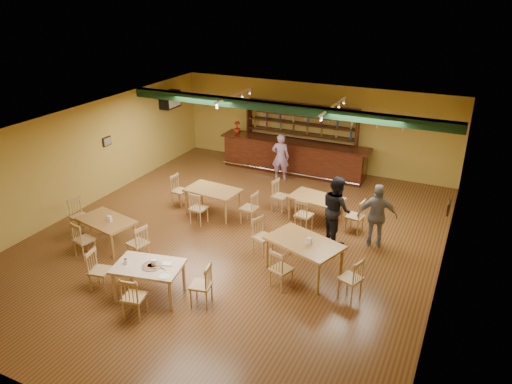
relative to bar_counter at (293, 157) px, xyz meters
The scene contains 23 objects.
floor 5.20m from the bar_counter, 85.18° to the right, with size 12.00×12.00×0.00m, color #543518.
ceiling_beam 3.32m from the bar_counter, 79.52° to the right, with size 10.00×0.30×0.25m, color black.
track_rail_left 3.25m from the bar_counter, 127.96° to the right, with size 0.05×2.50×0.05m, color white.
track_rail_right 3.47m from the bar_counter, 43.65° to the right, with size 0.05×2.50×0.05m, color white.
ac_unit 4.81m from the bar_counter, 167.72° to the right, with size 0.34×0.70×0.48m, color white.
picture_left 6.25m from the bar_counter, 137.54° to the right, with size 0.04×0.34×0.28m, color black.
picture_right 7.22m from the bar_counter, 40.71° to the right, with size 0.04×0.34×0.28m, color black.
bar_counter is the anchor object (origin of this frame).
back_bar_hutch 0.85m from the bar_counter, 90.00° to the left, with size 4.10×0.40×2.28m, color black.
poinsettia 2.34m from the bar_counter, behind, with size 0.25×0.25×0.44m, color #A2240E.
dining_table_a 4.19m from the bar_counter, 102.01° to the right, with size 1.52×0.91×0.76m, color olive.
dining_table_b 3.81m from the bar_counter, 59.07° to the right, with size 1.44×0.87×0.72m, color olive.
dining_table_c 7.25m from the bar_counter, 109.06° to the right, with size 1.44×0.87×0.72m, color olive.
dining_table_d 6.48m from the bar_counter, 66.57° to the right, with size 1.67×1.00×0.84m, color olive.
near_table 8.17m from the bar_counter, 90.52° to the right, with size 1.41×0.91×0.76m, color tan.
pizza_tray 8.17m from the bar_counter, 89.81° to the right, with size 0.40×0.40×0.01m, color silver.
parmesan_shaker 8.34m from the bar_counter, 93.63° to the right, with size 0.07×0.07×0.11m, color #EAE5C6.
napkin_stack 7.98m from the bar_counter, 87.99° to the right, with size 0.20×0.15×0.03m, color white.
pizza_server 8.13m from the bar_counter, 88.74° to the right, with size 0.32×0.09×0.00m, color silver.
side_plate 8.39m from the bar_counter, 86.71° to the right, with size 0.22×0.22×0.01m, color white.
patron_bar 0.87m from the bar_counter, 100.13° to the right, with size 0.58×0.38×1.59m, color #9151B0.
patron_right_a 4.92m from the bar_counter, 55.86° to the right, with size 0.85×0.66×1.75m, color black.
patron_right_b 5.47m from the bar_counter, 46.26° to the right, with size 0.98×0.41×1.67m, color gray.
Camera 1 is at (5.28, -9.93, 6.25)m, focal length 34.18 mm.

